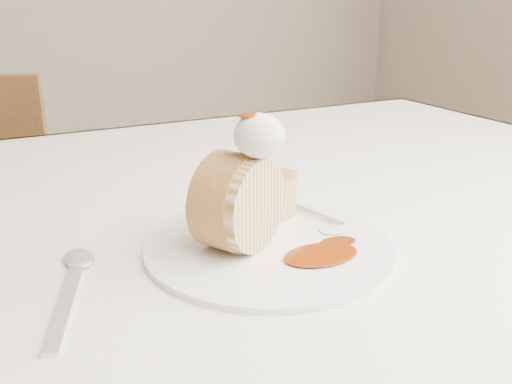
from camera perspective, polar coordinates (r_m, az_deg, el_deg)
name	(u,v)px	position (r m, az deg, el deg)	size (l,w,h in m)	color
table	(214,259)	(0.77, -4.20, -6.68)	(1.40, 0.90, 0.75)	silver
plate	(269,247)	(0.59, 1.32, -5.48)	(0.25, 0.25, 0.01)	white
roulade_slice	(238,202)	(0.56, -1.77, -1.05)	(0.09, 0.09, 0.05)	beige
cake_chunk	(263,198)	(0.64, 0.69, -0.63)	(0.06, 0.05, 0.05)	#B07D42
whipped_cream	(259,136)	(0.54, 0.31, 5.66)	(0.05, 0.05, 0.04)	white
caramel_drizzle	(251,110)	(0.53, -0.51, 8.19)	(0.02, 0.02, 0.01)	#6A2304
caramel_pool	(321,254)	(0.56, 6.49, -6.22)	(0.08, 0.05, 0.00)	#6A2304
fork	(308,212)	(0.66, 5.23, -1.97)	(0.02, 0.15, 0.00)	silver
spoon	(65,307)	(0.51, -18.56, -10.82)	(0.03, 0.17, 0.00)	silver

